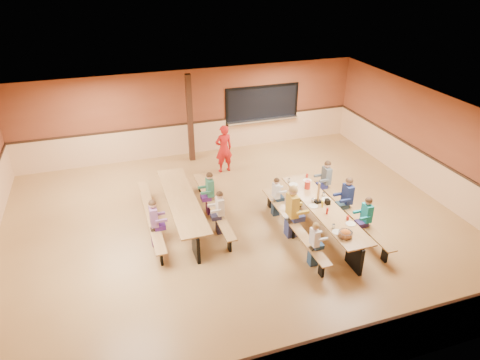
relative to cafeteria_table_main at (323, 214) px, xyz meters
name	(u,v)px	position (x,y,z in m)	size (l,w,h in m)	color
ground	(236,225)	(-2.02, 0.94, -0.53)	(12.00, 12.00, 0.00)	olive
room_envelope	(236,203)	(-2.02, 0.94, 0.16)	(12.04, 10.04, 3.02)	brown
kitchen_pass_through	(262,106)	(0.58, 5.90, 0.96)	(2.78, 0.28, 1.38)	black
structural_post	(190,119)	(-2.22, 5.34, 0.97)	(0.18, 0.18, 3.00)	#331B11
cafeteria_table_main	(323,214)	(0.00, 0.00, 0.00)	(1.91, 3.70, 0.74)	#A57641
cafeteria_table_second	(182,206)	(-3.32, 1.53, 0.00)	(1.91, 3.70, 0.74)	#A57641
seated_child_white_left	(314,244)	(-0.83, -1.13, 0.03)	(0.32, 0.27, 1.12)	white
seated_adult_yellow	(292,212)	(-0.83, 0.09, 0.18)	(0.47, 0.38, 1.41)	gold
seated_child_grey_left	(276,197)	(-0.83, 1.12, 0.03)	(0.32, 0.27, 1.12)	white
seated_child_teal_right	(366,219)	(0.82, -0.66, 0.08)	(0.37, 0.30, 1.20)	teal
seated_child_navy_right	(347,200)	(0.82, 0.24, 0.12)	(0.41, 0.33, 1.29)	navy
seated_child_char_right	(326,181)	(0.82, 1.38, 0.10)	(0.39, 0.32, 1.25)	#555D61
seated_child_purple_sec	(154,223)	(-4.15, 0.78, 0.10)	(0.39, 0.32, 1.24)	#855287
seated_child_green_sec	(210,194)	(-2.50, 1.76, 0.09)	(0.38, 0.31, 1.23)	#2E6A4C
seated_child_tan_sec	(220,213)	(-2.50, 0.77, 0.07)	(0.36, 0.29, 1.19)	beige
standing_woman	(224,149)	(-1.41, 4.14, 0.28)	(0.58, 0.38, 1.60)	red
punch_pitcher	(307,185)	(0.03, 0.99, 0.32)	(0.16, 0.16, 0.22)	#B32517
chip_bowl	(345,234)	(-0.15, -1.29, 0.29)	(0.32, 0.32, 0.15)	orange
napkin_dispenser	(328,202)	(0.16, 0.09, 0.28)	(0.10, 0.14, 0.13)	black
condiment_mustard	(322,204)	(-0.04, 0.00, 0.30)	(0.06, 0.06, 0.17)	yellow
condiment_ketchup	(327,211)	(-0.08, -0.33, 0.30)	(0.06, 0.06, 0.17)	#B2140F
table_paddle	(318,198)	(-0.05, 0.24, 0.35)	(0.16, 0.16, 0.56)	black
place_settings	(324,205)	(0.00, 0.00, 0.27)	(0.65, 3.30, 0.11)	beige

